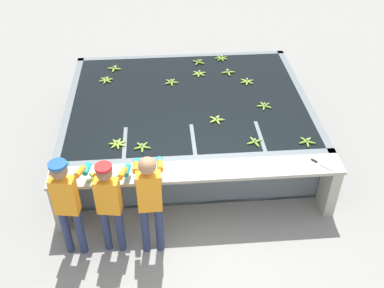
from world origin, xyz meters
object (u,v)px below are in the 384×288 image
worker_2 (150,196)px  banana_bunch_ledge_0 (95,177)px  banana_bunch_floating_4 (142,147)px  banana_bunch_floating_9 (221,58)px  banana_bunch_floating_2 (114,69)px  banana_bunch_floating_5 (264,106)px  banana_bunch_floating_0 (198,62)px  banana_bunch_floating_6 (228,72)px  worker_1 (109,200)px  knife_0 (318,163)px  banana_bunch_floating_12 (117,144)px  banana_bunch_floating_8 (307,142)px  banana_bunch_floating_13 (171,82)px  banana_bunch_floating_7 (217,120)px  banana_bunch_floating_10 (106,80)px  worker_0 (67,199)px  banana_bunch_floating_11 (247,81)px  banana_bunch_floating_3 (255,142)px  banana_bunch_floating_1 (199,74)px

worker_2 → banana_bunch_ledge_0: (-0.78, 0.52, -0.08)m
banana_bunch_floating_4 → banana_bunch_floating_9: 3.25m
banana_bunch_floating_2 → banana_bunch_floating_5: 3.10m
worker_2 → banana_bunch_floating_4: size_ratio=6.15×
banana_bunch_floating_0 → banana_bunch_ledge_0: size_ratio=1.04×
banana_bunch_floating_6 → banana_bunch_floating_9: size_ratio=1.00×
worker_1 → banana_bunch_floating_9: bearing=62.8°
banana_bunch_floating_4 → knife_0: (2.59, -0.58, -0.01)m
worker_1 → banana_bunch_ledge_0: size_ratio=6.46×
banana_bunch_floating_2 → banana_bunch_floating_12: size_ratio=1.00×
banana_bunch_floating_8 → banana_bunch_floating_13: size_ratio=1.00×
banana_bunch_floating_7 → banana_bunch_floating_8: 1.51m
banana_bunch_floating_2 → banana_bunch_floating_13: size_ratio=1.02×
knife_0 → banana_bunch_floating_12: bearing=167.0°
worker_1 → banana_bunch_floating_8: (2.99, 1.04, 0.00)m
banana_bunch_floating_5 → banana_bunch_floating_7: same height
banana_bunch_floating_10 → banana_bunch_ledge_0: (0.04, -2.77, 0.00)m
banana_bunch_floating_5 → banana_bunch_floating_7: size_ratio=1.00×
banana_bunch_floating_10 → banana_bunch_floating_8: bearing=-33.7°
banana_bunch_floating_6 → worker_2: bearing=-114.3°
worker_0 → banana_bunch_floating_11: size_ratio=5.88×
banana_bunch_floating_3 → banana_bunch_floating_13: (-1.22, 1.94, -0.00)m
worker_2 → banana_bunch_floating_9: 4.27m
banana_bunch_floating_0 → banana_bunch_floating_12: same height
banana_bunch_floating_9 → worker_0: bearing=-123.1°
worker_1 → banana_bunch_floating_7: size_ratio=5.70×
banana_bunch_floating_10 → banana_bunch_floating_1: bearing=3.5°
banana_bunch_floating_2 → banana_bunch_floating_5: (2.68, -1.56, -0.00)m
worker_0 → banana_bunch_floating_4: (0.98, 1.12, -0.06)m
banana_bunch_floating_1 → banana_bunch_floating_7: bearing=-84.6°
banana_bunch_floating_10 → banana_bunch_floating_3: bearing=-40.9°
worker_0 → knife_0: 3.61m
banana_bunch_floating_7 → banana_bunch_floating_12: 1.70m
banana_bunch_floating_6 → banana_bunch_floating_11: (0.30, -0.38, -0.00)m
worker_0 → banana_bunch_floating_2: (0.41, 3.67, -0.06)m
banana_bunch_floating_2 → banana_bunch_floating_12: (0.19, -2.44, -0.00)m
worker_0 → worker_2: size_ratio=0.97×
worker_1 → banana_bunch_floating_3: worker_1 is taller
banana_bunch_floating_13 → banana_bunch_ledge_0: bearing=-114.7°
banana_bunch_floating_3 → knife_0: bearing=-33.9°
banana_bunch_floating_1 → banana_bunch_floating_9: 0.80m
banana_bunch_floating_7 → knife_0: 1.82m
worker_0 → banana_bunch_floating_2: 3.70m
banana_bunch_floating_7 → banana_bunch_floating_10: size_ratio=0.99×
banana_bunch_floating_5 → banana_bunch_floating_13: (-1.58, 0.94, 0.00)m
banana_bunch_floating_2 → banana_bunch_floating_8: 4.09m
banana_bunch_floating_3 → banana_bunch_floating_10: bearing=139.1°
banana_bunch_floating_5 → worker_2: bearing=-132.7°
worker_0 → banana_bunch_floating_12: worker_0 is taller
banana_bunch_floating_12 → banana_bunch_floating_13: size_ratio=1.02×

